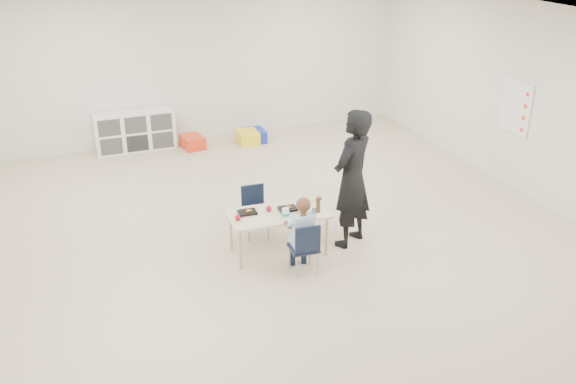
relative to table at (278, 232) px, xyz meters
name	(u,v)px	position (x,y,z in m)	size (l,w,h in m)	color
room	(282,144)	(0.10, 0.11, 1.12)	(9.00, 9.02, 2.80)	beige
table	(278,232)	(0.00, 0.00, 0.00)	(1.25, 0.68, 0.56)	beige
chair_near	(304,247)	(0.12, -0.53, 0.05)	(0.32, 0.30, 0.67)	black
chair_far	(256,212)	(-0.12, 0.53, 0.05)	(0.32, 0.30, 0.67)	black
child	(304,232)	(0.12, -0.53, 0.24)	(0.45, 0.45, 1.06)	#BAD8FC
lunch_tray_near	(288,209)	(0.14, 0.03, 0.29)	(0.22, 0.16, 0.03)	black
lunch_tray_far	(247,212)	(-0.36, 0.12, 0.29)	(0.22, 0.16, 0.03)	black
milk_carton	(286,212)	(0.05, -0.12, 0.32)	(0.07, 0.07, 0.10)	white
bread_roll	(301,212)	(0.25, -0.14, 0.31)	(0.09, 0.09, 0.07)	tan
apple_near	(269,209)	(-0.09, 0.07, 0.31)	(0.07, 0.07, 0.07)	maroon
apple_far	(238,218)	(-0.52, -0.02, 0.31)	(0.07, 0.07, 0.07)	maroon
cubby_shelf	(135,131)	(-1.10, 4.39, 0.07)	(1.40, 0.40, 0.70)	white
rules_poster	(516,107)	(4.08, 0.71, 0.97)	(0.02, 0.60, 0.80)	white
adult	(352,179)	(0.95, -0.09, 0.61)	(0.65, 0.43, 1.79)	black
bin_red	(193,142)	(-0.14, 4.09, -0.17)	(0.35, 0.46, 0.22)	red
bin_yellow	(248,137)	(0.88, 3.97, -0.17)	(0.36, 0.46, 0.22)	yellow
bin_blue	(255,135)	(1.04, 4.03, -0.17)	(0.35, 0.45, 0.22)	#182BB8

